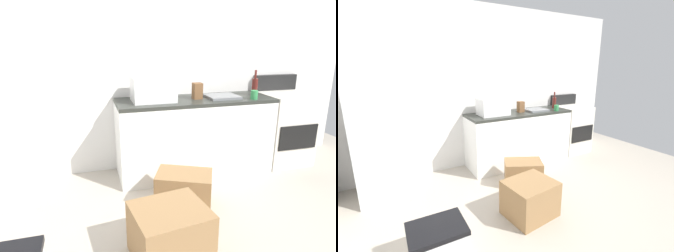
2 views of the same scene
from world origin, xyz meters
TOP-DOWN VIEW (x-y plane):
  - ground_plane at (0.00, 0.00)m, footprint 6.00×6.00m
  - wall_back at (0.00, 1.55)m, footprint 5.00×0.10m
  - kitchen_counter at (0.30, 1.20)m, footprint 1.80×0.60m
  - stove_oven at (1.52, 1.21)m, footprint 0.60×0.61m
  - microwave at (-0.19, 1.20)m, footprint 0.46×0.34m
  - sink_basin at (0.62, 1.16)m, footprint 0.36×0.32m
  - wine_bottle at (1.07, 1.21)m, footprint 0.07×0.07m
  - coffee_mug at (0.93, 0.99)m, footprint 0.08×0.08m
  - knife_block at (0.32, 1.19)m, footprint 0.10×0.10m
  - cardboard_box_large at (-0.38, -0.15)m, footprint 0.59×0.53m
  - cardboard_box_medium at (-0.06, 0.50)m, footprint 0.62×0.54m

SIDE VIEW (x-z plane):
  - ground_plane at x=0.00m, z-range 0.00..0.00m
  - cardboard_box_medium at x=-0.06m, z-range 0.00..0.34m
  - cardboard_box_large at x=-0.38m, z-range 0.00..0.41m
  - kitchen_counter at x=0.30m, z-range 0.00..0.90m
  - stove_oven at x=1.52m, z-range -0.08..1.02m
  - sink_basin at x=0.62m, z-range 0.90..0.93m
  - coffee_mug at x=0.93m, z-range 0.90..1.00m
  - knife_block at x=0.32m, z-range 0.90..1.08m
  - wine_bottle at x=1.07m, z-range 0.86..1.16m
  - microwave at x=-0.19m, z-range 0.90..1.17m
  - wall_back at x=0.00m, z-range 0.00..2.60m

